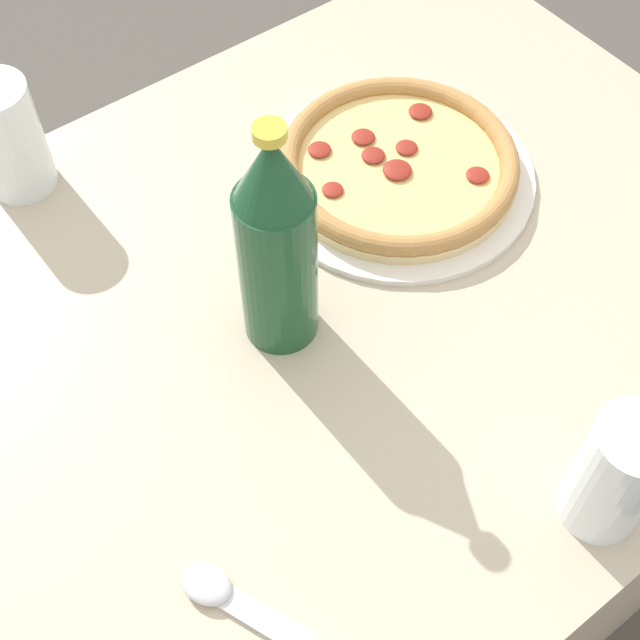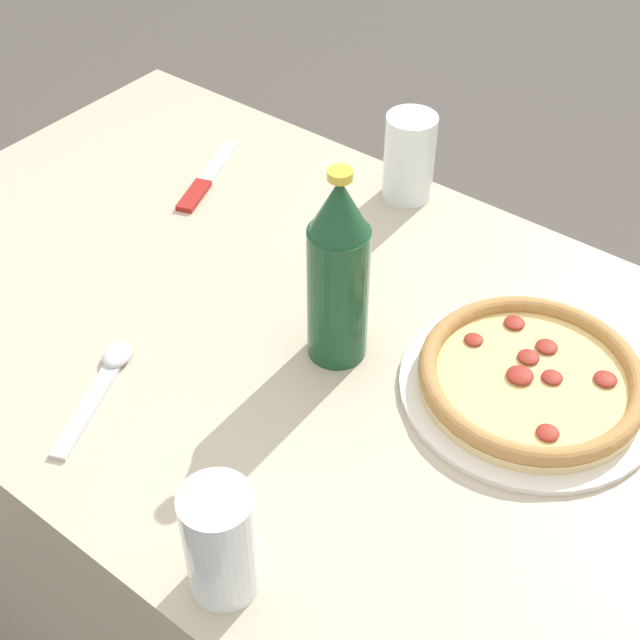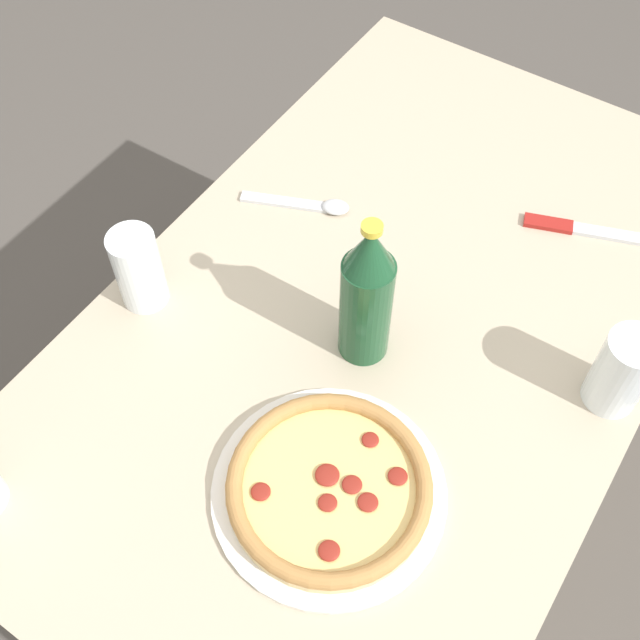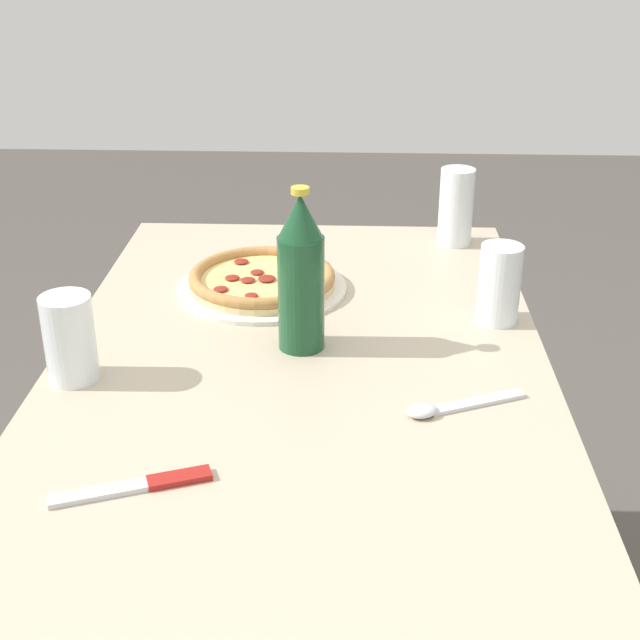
{
  "view_description": "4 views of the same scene",
  "coord_description": "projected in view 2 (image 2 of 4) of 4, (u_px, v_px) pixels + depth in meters",
  "views": [
    {
      "loc": [
        -0.2,
        -0.42,
        1.46
      ],
      "look_at": [
        0.08,
        -0.04,
        0.79
      ],
      "focal_mm": 50.0,
      "sensor_mm": 36.0,
      "label": 1
    },
    {
      "loc": [
        0.52,
        -0.62,
        1.51
      ],
      "look_at": [
        0.05,
        -0.01,
        0.79
      ],
      "focal_mm": 50.0,
      "sensor_mm": 36.0,
      "label": 2
    },
    {
      "loc": [
        0.62,
        0.3,
        1.71
      ],
      "look_at": [
        0.08,
        -0.06,
        0.78
      ],
      "focal_mm": 45.0,
      "sensor_mm": 36.0,
      "label": 3
    },
    {
      "loc": [
        -1.17,
        -0.08,
        1.38
      ],
      "look_at": [
        0.09,
        -0.03,
        0.78
      ],
      "focal_mm": 50.0,
      "sensor_mm": 36.0,
      "label": 4
    }
  ],
  "objects": [
    {
      "name": "pizza_margherita",
      "position": [
        531.0,
        379.0,
        1.02
      ],
      "size": [
        0.3,
        0.3,
        0.04
      ],
      "color": "silver",
      "rests_on": "table"
    },
    {
      "name": "beer_bottle",
      "position": [
        336.0,
        275.0,
        1.0
      ],
      "size": [
        0.07,
        0.07,
        0.26
      ],
      "color": "#194728",
      "rests_on": "table"
    },
    {
      "name": "table",
      "position": [
        300.0,
        504.0,
        1.36
      ],
      "size": [
        1.25,
        0.76,
        0.74
      ],
      "color": "#B7A88E",
      "rests_on": "ground_plane"
    },
    {
      "name": "glass_lemonade",
      "position": [
        409.0,
        162.0,
        1.28
      ],
      "size": [
        0.07,
        0.07,
        0.13
      ],
      "color": "white",
      "rests_on": "table"
    },
    {
      "name": "glass_cola",
      "position": [
        221.0,
        544.0,
        0.81
      ],
      "size": [
        0.07,
        0.07,
        0.13
      ],
      "color": "white",
      "rests_on": "table"
    },
    {
      "name": "spoon",
      "position": [
        104.0,
        378.0,
        1.04
      ],
      "size": [
        0.09,
        0.18,
        0.02
      ],
      "color": "silver",
      "rests_on": "table"
    },
    {
      "name": "knife",
      "position": [
        207.0,
        178.0,
        1.35
      ],
      "size": [
        0.09,
        0.19,
        0.01
      ],
      "color": "maroon",
      "rests_on": "table"
    },
    {
      "name": "ground_plane",
      "position": [
        303.0,
        625.0,
        1.62
      ],
      "size": [
        8.0,
        8.0,
        0.0
      ],
      "primitive_type": "plane",
      "color": "#4C4742"
    }
  ]
}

